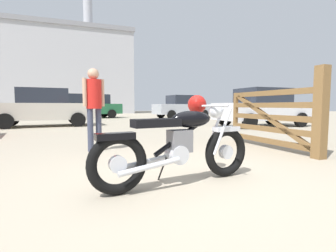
# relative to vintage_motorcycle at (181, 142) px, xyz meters

# --- Properties ---
(ground_plane) EXTENTS (80.00, 80.00, 0.00)m
(ground_plane) POSITION_rel_vintage_motorcycle_xyz_m (0.22, 0.13, -0.49)
(ground_plane) COLOR tan
(vintage_motorcycle) EXTENTS (2.08, 0.73, 1.07)m
(vintage_motorcycle) POSITION_rel_vintage_motorcycle_xyz_m (0.00, 0.00, 0.00)
(vintage_motorcycle) COLOR black
(vintage_motorcycle) RESTS_ON ground_plane
(timber_gate) EXTENTS (0.25, 2.54, 1.60)m
(timber_gate) POSITION_rel_vintage_motorcycle_xyz_m (2.84, 1.20, 0.21)
(timber_gate) COLOR brown
(timber_gate) RESTS_ON ground_plane
(bystander) EXTENTS (0.44, 0.30, 1.66)m
(bystander) POSITION_rel_vintage_motorcycle_xyz_m (-0.67, 2.58, 0.53)
(bystander) COLOR #383D51
(bystander) RESTS_ON ground_plane
(pale_sedan_back) EXTENTS (4.27, 2.05, 1.67)m
(pale_sedan_back) POSITION_rel_vintage_motorcycle_xyz_m (6.89, 5.85, 0.34)
(pale_sedan_back) COLOR black
(pale_sedan_back) RESTS_ON ground_plane
(red_hatchback_near) EXTENTS (4.26, 2.03, 1.67)m
(red_hatchback_near) POSITION_rel_vintage_motorcycle_xyz_m (-1.99, 9.74, 0.34)
(red_hatchback_near) COLOR black
(red_hatchback_near) RESTS_ON ground_plane
(white_estate_far) EXTENTS (4.29, 2.10, 1.67)m
(white_estate_far) POSITION_rel_vintage_motorcycle_xyz_m (6.94, 13.80, 0.34)
(white_estate_far) COLOR black
(white_estate_far) RESTS_ON ground_plane
(blue_hatchback_right) EXTENTS (4.94, 2.58, 1.74)m
(blue_hatchback_right) POSITION_rel_vintage_motorcycle_xyz_m (0.39, 16.33, 0.45)
(blue_hatchback_right) COLOR black
(blue_hatchback_right) RESTS_ON ground_plane
(industrial_building) EXTENTS (20.18, 10.04, 20.80)m
(industrial_building) POSITION_rel_vintage_motorcycle_xyz_m (-2.60, 31.07, 4.59)
(industrial_building) COLOR #B2B2B7
(industrial_building) RESTS_ON ground_plane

